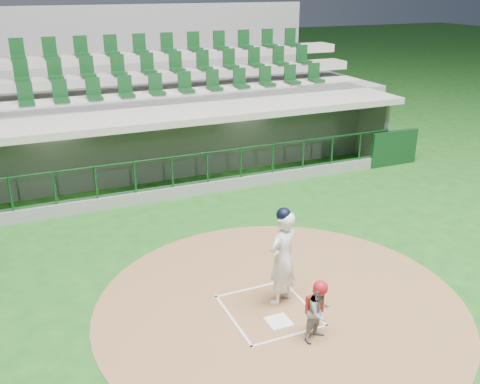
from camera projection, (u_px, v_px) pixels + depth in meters
name	position (u px, v px, depth m)	size (l,w,h in m)	color
ground	(262.00, 303.00, 10.45)	(120.00, 120.00, 0.00)	#174C15
dirt_circle	(280.00, 305.00, 10.39)	(7.20, 7.20, 0.01)	brown
home_plate	(279.00, 322.00, 9.85)	(0.43, 0.43, 0.02)	white
batter_box_chalk	(269.00, 310.00, 10.19)	(1.55, 1.80, 0.01)	white
dugout_structure	(156.00, 149.00, 16.78)	(16.40, 3.70, 3.00)	slate
seating_deck	(131.00, 114.00, 19.24)	(17.00, 6.72, 5.15)	gray
batter	(282.00, 257.00, 10.14)	(0.95, 0.99, 1.99)	white
catcher	(319.00, 310.00, 9.21)	(0.62, 0.55, 1.15)	gray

